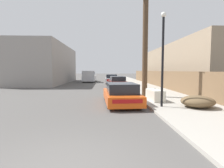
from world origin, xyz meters
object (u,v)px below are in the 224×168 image
object	(u,v)px
utility_pole	(145,40)
discarded_fridge	(155,95)
car_parked_far	(112,79)
car_parked_mid	(117,82)
parked_sports_car_red	(121,94)
street_lamp	(163,53)
brush_pile	(198,101)
pickup_truck	(89,77)

from	to	relation	value
utility_pole	discarded_fridge	bearing A→B (deg)	-83.40
car_parked_far	car_parked_mid	bearing A→B (deg)	-85.01
parked_sports_car_red	street_lamp	distance (m)	3.42
discarded_fridge	brush_pile	xyz separation A→B (m)	(1.60, -2.13, -0.04)
brush_pile	parked_sports_car_red	bearing A→B (deg)	155.11
discarded_fridge	street_lamp	bearing A→B (deg)	-99.86
discarded_fridge	car_parked_mid	size ratio (longest dim) A/B	0.37
pickup_truck	car_parked_mid	bearing A→B (deg)	112.56
parked_sports_car_red	brush_pile	bearing A→B (deg)	-27.93
discarded_fridge	utility_pole	xyz separation A→B (m)	(-0.23, 1.95, 3.75)
car_parked_far	brush_pile	xyz separation A→B (m)	(3.73, -18.35, -0.23)
car_parked_far	parked_sports_car_red	bearing A→B (deg)	-88.79
car_parked_far	street_lamp	xyz separation A→B (m)	(1.95, -18.11, 2.26)
car_parked_far	pickup_truck	distance (m)	4.97
pickup_truck	utility_pole	xyz separation A→B (m)	(5.65, -17.53, 3.25)
brush_pile	street_lamp	bearing A→B (deg)	172.14
car_parked_mid	pickup_truck	bearing A→B (deg)	109.99
discarded_fridge	brush_pile	size ratio (longest dim) A/B	1.06
pickup_truck	brush_pile	size ratio (longest dim) A/B	3.14
discarded_fridge	car_parked_far	xyz separation A→B (m)	(-2.14, 16.22, 0.19)
discarded_fridge	brush_pile	distance (m)	2.66
discarded_fridge	pickup_truck	distance (m)	20.35
car_parked_mid	street_lamp	distance (m)	11.68
car_parked_far	pickup_truck	world-z (taller)	pickup_truck
car_parked_mid	street_lamp	xyz separation A→B (m)	(1.52, -11.35, 2.28)
car_parked_far	brush_pile	size ratio (longest dim) A/B	2.74
utility_pole	brush_pile	distance (m)	5.86
parked_sports_car_red	car_parked_far	distance (m)	16.60
car_parked_mid	brush_pile	size ratio (longest dim) A/B	2.87
pickup_truck	street_lamp	world-z (taller)	street_lamp
discarded_fridge	car_parked_mid	distance (m)	9.62
car_parked_far	brush_pile	bearing A→B (deg)	-77.11
discarded_fridge	street_lamp	world-z (taller)	street_lamp
street_lamp	brush_pile	world-z (taller)	street_lamp
discarded_fridge	car_parked_mid	xyz separation A→B (m)	(-1.71, 9.46, 0.17)
discarded_fridge	car_parked_far	world-z (taller)	car_parked_far
car_parked_mid	car_parked_far	size ratio (longest dim) A/B	1.04
car_parked_far	utility_pole	size ratio (longest dim) A/B	0.57
discarded_fridge	car_parked_far	bearing A→B (deg)	93.35
brush_pile	utility_pole	bearing A→B (deg)	114.04
discarded_fridge	pickup_truck	bearing A→B (deg)	102.63
car_parked_mid	brush_pile	xyz separation A→B (m)	(3.31, -11.60, -0.21)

